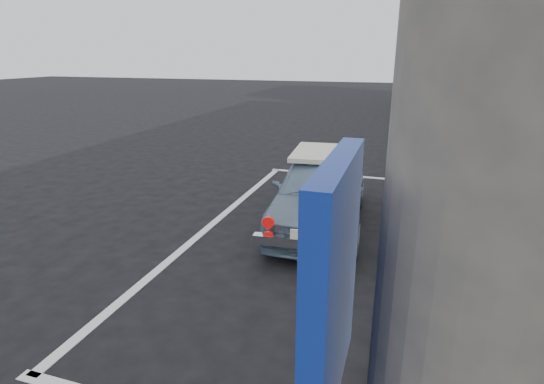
# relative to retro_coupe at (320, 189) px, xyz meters

# --- Properties ---
(ground) EXTENTS (80.00, 80.00, 0.00)m
(ground) POSITION_rel_retro_coupe_xyz_m (-0.70, -3.60, -0.57)
(ground) COLOR black
(ground) RESTS_ON ground
(sidewalk) EXTENTS (2.80, 40.00, 0.15)m
(sidewalk) POSITION_rel_retro_coupe_xyz_m (2.50, -1.60, -0.50)
(sidewalk) COLOR slate
(sidewalk) RESTS_ON ground
(building_far) EXTENTS (3.50, 10.00, 8.00)m
(building_far) POSITION_rel_retro_coupe_xyz_m (5.65, 16.40, 3.43)
(building_far) COLOR beige
(building_far) RESTS_ON ground
(pline_front) EXTENTS (3.00, 0.12, 0.01)m
(pline_front) POSITION_rel_retro_coupe_xyz_m (-0.20, 2.90, -0.57)
(pline_front) COLOR silver
(pline_front) RESTS_ON ground
(pline_side) EXTENTS (0.12, 7.00, 0.01)m
(pline_side) POSITION_rel_retro_coupe_xyz_m (-1.60, -0.60, -0.57)
(pline_side) COLOR silver
(pline_side) RESTS_ON ground
(retro_coupe) EXTENTS (1.62, 3.44, 1.14)m
(retro_coupe) POSITION_rel_retro_coupe_xyz_m (0.00, 0.00, 0.00)
(retro_coupe) COLOR slate
(retro_coupe) RESTS_ON ground
(cat) EXTENTS (0.20, 0.42, 0.22)m
(cat) POSITION_rel_retro_coupe_xyz_m (0.07, -1.40, -0.47)
(cat) COLOR #6D6153
(cat) RESTS_ON ground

